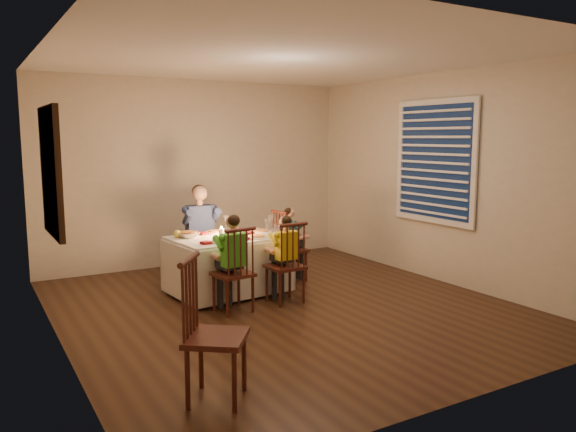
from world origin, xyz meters
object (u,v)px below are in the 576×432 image
serving_bowl (189,235)px  child_green (234,311)px  adult (202,281)px  chair_near_right (285,302)px  child_yellow (285,302)px  chair_near_left (234,311)px  chair_adult (202,281)px  chair_extra (217,399)px  chair_end (290,280)px  dining_table (228,253)px  child_teal (290,280)px

serving_bowl → child_green: bearing=-79.6°
child_green → adult: bearing=-103.2°
chair_near_right → child_yellow: 0.00m
chair_near_left → chair_near_right: bearing=176.3°
chair_adult → chair_near_right: size_ratio=1.00×
chair_near_left → chair_extra: chair_extra is taller
chair_extra → child_green: (0.93, 1.75, 0.00)m
chair_near_right → chair_extra: chair_extra is taller
chair_end → child_green: child_green is taller
child_yellow → child_green: bearing=0.1°
dining_table → chair_adult: 0.82m
child_green → child_yellow: child_green is taller
chair_extra → child_yellow: chair_extra is taller
adult → chair_near_left: bearing=-93.6°
chair_near_right → child_green: bearing=0.1°
child_green → chair_end: bearing=-150.9°
adult → chair_near_right: bearing=-67.2°
child_green → child_teal: size_ratio=1.10×
child_green → dining_table: bearing=-115.6°
chair_near_right → serving_bowl: serving_bowl is taller
chair_end → child_yellow: size_ratio=0.94×
child_green → child_yellow: 0.63m
chair_near_left → child_yellow: bearing=176.3°
chair_near_left → chair_extra: (-0.93, -1.75, 0.00)m
chair_adult → child_green: 1.36m
dining_table → chair_extra: (-1.18, -2.44, -0.47)m
chair_near_left → chair_end: (1.16, 0.80, 0.00)m
chair_adult → chair_extra: size_ratio=0.90×
chair_near_left → child_green: (0.00, 0.00, 0.00)m
adult → child_yellow: adult is taller
chair_near_left → child_teal: bearing=-150.9°
chair_near_right → child_yellow: (-0.00, 0.00, 0.00)m
chair_near_left → child_yellow: size_ratio=0.94×
dining_table → chair_extra: size_ratio=1.35×
chair_extra → dining_table: bearing=10.9°
dining_table → child_teal: (0.91, 0.11, -0.47)m
dining_table → adult: dining_table is taller
chair_end → child_yellow: bearing=143.3°
chair_end → chair_near_right: bearing=143.3°
serving_bowl → chair_end: bearing=-2.4°
chair_extra → serving_bowl: size_ratio=4.23×
chair_extra → chair_near_left: bearing=8.8°
dining_table → child_green: (-0.25, -0.69, -0.47)m
chair_near_left → child_teal: size_ratio=0.97×
chair_end → serving_bowl: size_ratio=3.79×
child_teal → serving_bowl: bearing=84.8°
chair_end → child_green: (-1.16, -0.80, 0.00)m
chair_adult → adult: bearing=0.0°
dining_table → chair_end: size_ratio=1.51×
chair_near_left → child_green: child_green is taller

